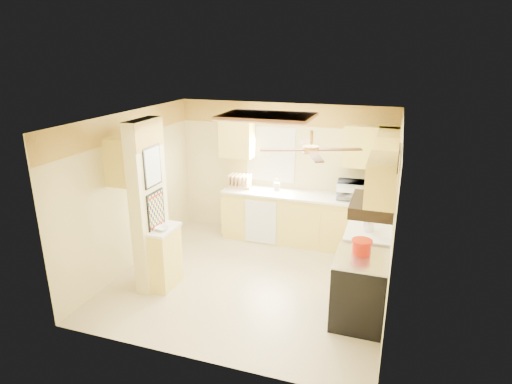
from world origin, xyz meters
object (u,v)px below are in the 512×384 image
(microwave, at_px, (354,190))
(kettle, at_px, (369,224))
(stove, at_px, (359,290))
(bowl, at_px, (162,229))
(dutch_oven, at_px, (362,246))

(microwave, bearing_deg, kettle, 102.06)
(stove, bearing_deg, kettle, 89.08)
(kettle, bearing_deg, stove, -90.92)
(microwave, distance_m, bowl, 3.32)
(dutch_oven, distance_m, kettle, 0.69)
(dutch_oven, height_order, kettle, kettle)
(dutch_oven, xyz_separation_m, kettle, (0.03, 0.69, 0.04))
(stove, height_order, bowl, bowl)
(dutch_oven, bearing_deg, stove, -81.97)
(stove, height_order, kettle, kettle)
(bowl, xyz_separation_m, kettle, (2.80, 0.91, 0.09))
(kettle, bearing_deg, bowl, -162.07)
(microwave, relative_size, bowl, 2.99)
(stove, bearing_deg, bowl, -178.52)
(stove, xyz_separation_m, microwave, (-0.35, 2.17, 0.63))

